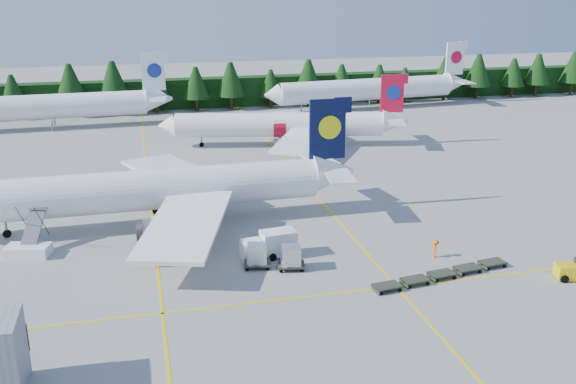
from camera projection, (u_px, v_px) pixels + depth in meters
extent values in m
plane|color=gray|center=(312.00, 265.00, 59.66)|extent=(320.00, 320.00, 0.00)
cube|color=yellow|center=(151.00, 207.00, 75.04)|extent=(0.25, 120.00, 0.01)
cube|color=yellow|center=(315.00, 195.00, 79.46)|extent=(0.25, 120.00, 0.01)
cube|color=yellow|center=(331.00, 294.00, 54.12)|extent=(80.00, 0.25, 0.01)
cube|color=black|center=(208.00, 92.00, 134.48)|extent=(220.00, 4.00, 6.00)
cylinder|color=white|center=(145.00, 190.00, 68.40)|extent=(37.45, 5.14, 4.40)
cube|color=#060D32|center=(327.00, 129.00, 71.56)|extent=(4.18, 0.47, 6.82)
cube|color=white|center=(169.00, 170.00, 77.99)|extent=(11.64, 17.74, 1.25)
cylinder|color=slate|center=(153.00, 191.00, 75.21)|extent=(3.78, 2.38, 2.31)
cube|color=white|center=(186.00, 223.00, 60.81)|extent=(11.09, 17.69, 1.25)
cylinder|color=slate|center=(161.00, 230.00, 63.49)|extent=(3.78, 2.38, 2.31)
cylinder|color=slate|center=(6.00, 229.00, 65.95)|extent=(0.26, 0.26, 1.87)
cylinder|color=white|center=(279.00, 125.00, 102.01)|extent=(32.95, 10.04, 3.86)
cone|color=white|center=(167.00, 126.00, 101.28)|extent=(3.39, 4.31, 3.86)
cube|color=red|center=(392.00, 94.00, 101.24)|extent=(3.67, 1.03, 5.98)
cube|color=white|center=(295.00, 118.00, 110.10)|extent=(7.52, 15.08, 1.10)
cylinder|color=slate|center=(284.00, 129.00, 107.97)|extent=(3.61, 2.62, 2.03)
cube|color=white|center=(301.00, 140.00, 94.53)|extent=(12.08, 15.47, 1.10)
cylinder|color=slate|center=(287.00, 145.00, 97.34)|extent=(3.61, 2.62, 2.03)
cylinder|color=slate|center=(202.00, 142.00, 102.33)|extent=(0.23, 0.23, 1.64)
cylinder|color=white|center=(38.00, 107.00, 113.60)|extent=(37.58, 5.80, 4.40)
cube|color=white|center=(153.00, 72.00, 117.08)|extent=(4.20, 0.54, 6.83)
cylinder|color=white|center=(367.00, 89.00, 131.93)|extent=(38.04, 8.20, 4.45)
cone|color=white|center=(272.00, 95.00, 125.54)|extent=(3.54, 4.73, 4.45)
cube|color=white|center=(455.00, 58.00, 136.62)|extent=(4.24, 0.81, 6.89)
cylinder|color=slate|center=(301.00, 109.00, 128.41)|extent=(0.27, 0.27, 1.78)
cube|color=white|center=(28.00, 251.00, 61.54)|extent=(4.48, 3.05, 1.07)
cube|color=slate|center=(34.00, 227.00, 62.86)|extent=(2.44, 4.14, 2.88)
cube|color=slate|center=(39.00, 208.00, 64.30)|extent=(1.98, 1.55, 0.12)
cube|color=white|center=(251.00, 250.00, 60.64)|extent=(2.01, 2.01, 1.90)
cube|color=black|center=(251.00, 246.00, 60.49)|extent=(1.73, 1.88, 0.81)
cube|color=white|center=(278.00, 242.00, 61.39)|extent=(3.46, 2.35, 2.35)
cube|color=#E2B70C|center=(574.00, 271.00, 56.78)|extent=(3.47, 2.45, 1.23)
cube|color=#2D3225|center=(387.00, 286.00, 54.72)|extent=(2.48, 1.73, 0.13)
cube|color=#2D3225|center=(415.00, 279.00, 55.87)|extent=(2.48, 1.73, 0.13)
cube|color=#2D3225|center=(442.00, 273.00, 57.02)|extent=(2.48, 1.73, 0.13)
cube|color=#2D3225|center=(468.00, 268.00, 58.18)|extent=(2.48, 1.73, 0.13)
cube|color=#2D3225|center=(492.00, 262.00, 59.33)|extent=(2.48, 1.73, 0.13)
cube|color=#2D3225|center=(257.00, 263.00, 59.13)|extent=(2.73, 2.28, 0.16)
cube|color=silver|center=(257.00, 253.00, 58.84)|extent=(1.98, 1.94, 1.72)
cube|color=#2D3225|center=(291.00, 265.00, 58.78)|extent=(2.73, 2.28, 0.16)
cube|color=silver|center=(291.00, 255.00, 58.48)|extent=(1.98, 1.94, 1.72)
imported|color=#D55F04|center=(157.00, 258.00, 58.98)|extent=(0.83, 0.72, 1.91)
imported|color=#E13F04|center=(286.00, 247.00, 61.35)|extent=(1.02, 0.83, 1.94)
imported|color=#FF5B05|center=(436.00, 249.00, 61.17)|extent=(0.71, 0.85, 1.75)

